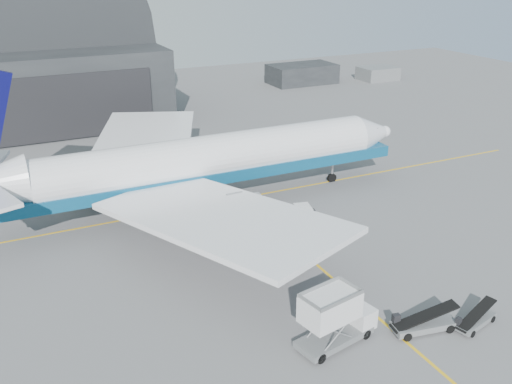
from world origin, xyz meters
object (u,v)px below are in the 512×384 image
catering_truck (335,318)px  belt_loader_a (475,320)px  belt_loader_b (423,324)px  pushback_tug (298,218)px  airliner (194,163)px

catering_truck → belt_loader_a: bearing=-25.9°
catering_truck → belt_loader_b: size_ratio=1.24×
belt_loader_a → belt_loader_b: belt_loader_b is taller
pushback_tug → belt_loader_b: bearing=-78.5°
airliner → catering_truck: 26.76m
airliner → pushback_tug: 12.44m
airliner → belt_loader_b: airliner is taller
belt_loader_b → airliner: bearing=114.0°
airliner → belt_loader_a: airliner is taller
catering_truck → belt_loader_a: size_ratio=1.53×
catering_truck → pushback_tug: (7.27, 17.91, -1.35)m
pushback_tug → catering_truck: bearing=-98.8°
airliner → belt_loader_b: (7.21, -28.13, -4.45)m
pushback_tug → belt_loader_b: size_ratio=0.94×
catering_truck → belt_loader_a: catering_truck is taller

